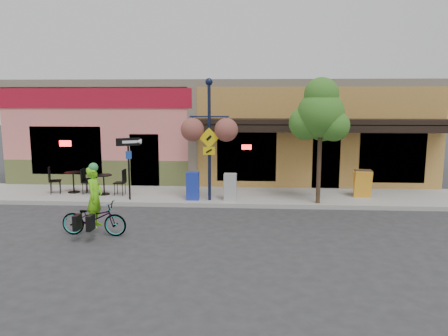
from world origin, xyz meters
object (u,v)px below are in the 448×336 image
building (223,129)px  one_way_sign (129,169)px  newspaper_box_blue (193,186)px  newspaper_box_grey (230,187)px  bicycle (94,218)px  cyclist_rider (95,206)px  lamp_post (209,140)px  street_tree (320,141)px

building → one_way_sign: size_ratio=8.18×
one_way_sign → newspaper_box_blue: one_way_sign is taller
newspaper_box_grey → newspaper_box_blue: bearing=-178.8°
bicycle → one_way_sign: bearing=3.1°
bicycle → newspaper_box_blue: newspaper_box_blue is taller
bicycle → cyclist_rider: (0.05, 0.00, 0.36)m
building → newspaper_box_grey: bearing=-84.2°
newspaper_box_grey → bicycle: bearing=-131.9°
bicycle → building: bearing=-13.2°
lamp_post → newspaper_box_blue: lamp_post is taller
newspaper_box_grey → building: bearing=97.1°
lamp_post → newspaper_box_grey: bearing=5.1°
building → newspaper_box_blue: bearing=-96.2°
building → cyclist_rider: size_ratio=10.87×
lamp_post → street_tree: bearing=-2.6°
bicycle → one_way_sign: one_way_sign is taller
bicycle → street_tree: (6.65, 3.55, 1.85)m
bicycle → street_tree: bearing=-59.2°
cyclist_rider → one_way_sign: one_way_sign is taller
lamp_post → one_way_sign: bearing=-177.1°
lamp_post → street_tree: (3.80, -0.22, 0.03)m
cyclist_rider → newspaper_box_grey: (3.53, 3.82, -0.21)m
one_way_sign → building: bearing=41.3°
newspaper_box_grey → one_way_sign: bearing=-176.2°
one_way_sign → bicycle: bearing=-114.2°
newspaper_box_blue → street_tree: bearing=-6.1°
bicycle → cyclist_rider: cyclist_rider is taller
newspaper_box_blue → building: bearing=81.3°
cyclist_rider → one_way_sign: size_ratio=0.75×
building → bicycle: 10.80m
street_tree → newspaper_box_grey: bearing=174.9°
lamp_post → bicycle: bearing=-126.4°
newspaper_box_blue → street_tree: street_tree is taller
newspaper_box_blue → newspaper_box_grey: bearing=-2.6°
cyclist_rider → street_tree: bearing=-59.0°
bicycle → one_way_sign: size_ratio=0.82×
bicycle → newspaper_box_grey: (3.58, 3.82, 0.14)m
one_way_sign → newspaper_box_grey: bearing=-21.9°
bicycle → newspaper_box_grey: newspaper_box_grey is taller
bicycle → lamp_post: 5.06m
bicycle → one_way_sign: 3.74m
bicycle → newspaper_box_grey: size_ratio=1.92×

